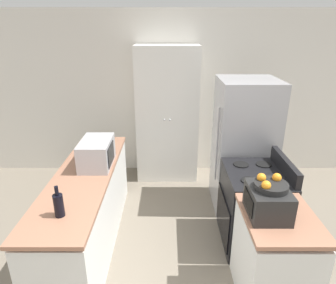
{
  "coord_description": "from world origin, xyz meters",
  "views": [
    {
      "loc": [
        -0.02,
        -1.61,
        2.36
      ],
      "look_at": [
        0.0,
        1.73,
        1.05
      ],
      "focal_mm": 32.0,
      "sensor_mm": 36.0,
      "label": 1
    }
  ],
  "objects_px": {
    "wine_bottle": "(57,205)",
    "pantry_cabinet": "(166,115)",
    "microwave": "(95,153)",
    "toaster_oven": "(266,201)",
    "stove": "(251,207)",
    "fruit_bowl": "(269,184)",
    "refrigerator": "(242,145)"
  },
  "relations": [
    {
      "from": "pantry_cabinet",
      "to": "toaster_oven",
      "type": "height_order",
      "value": "pantry_cabinet"
    },
    {
      "from": "stove",
      "to": "refrigerator",
      "type": "bearing_deg",
      "value": 86.74
    },
    {
      "from": "stove",
      "to": "microwave",
      "type": "height_order",
      "value": "microwave"
    },
    {
      "from": "microwave",
      "to": "toaster_oven",
      "type": "bearing_deg",
      "value": -30.35
    },
    {
      "from": "pantry_cabinet",
      "to": "toaster_oven",
      "type": "distance_m",
      "value": 2.53
    },
    {
      "from": "wine_bottle",
      "to": "toaster_oven",
      "type": "distance_m",
      "value": 1.71
    },
    {
      "from": "pantry_cabinet",
      "to": "wine_bottle",
      "type": "xyz_separation_m",
      "value": [
        -0.88,
        -2.41,
        -0.05
      ]
    },
    {
      "from": "stove",
      "to": "fruit_bowl",
      "type": "height_order",
      "value": "fruit_bowl"
    },
    {
      "from": "refrigerator",
      "to": "toaster_oven",
      "type": "relative_size",
      "value": 4.54
    },
    {
      "from": "stove",
      "to": "fruit_bowl",
      "type": "relative_size",
      "value": 3.84
    },
    {
      "from": "microwave",
      "to": "wine_bottle",
      "type": "bearing_deg",
      "value": -96.0
    },
    {
      "from": "pantry_cabinet",
      "to": "fruit_bowl",
      "type": "height_order",
      "value": "pantry_cabinet"
    },
    {
      "from": "wine_bottle",
      "to": "fruit_bowl",
      "type": "height_order",
      "value": "fruit_bowl"
    },
    {
      "from": "stove",
      "to": "wine_bottle",
      "type": "xyz_separation_m",
      "value": [
        -1.85,
        -0.77,
        0.54
      ]
    },
    {
      "from": "stove",
      "to": "fruit_bowl",
      "type": "xyz_separation_m",
      "value": [
        -0.13,
        -0.75,
        0.71
      ]
    },
    {
      "from": "refrigerator",
      "to": "microwave",
      "type": "height_order",
      "value": "refrigerator"
    },
    {
      "from": "wine_bottle",
      "to": "fruit_bowl",
      "type": "xyz_separation_m",
      "value": [
        1.72,
        0.03,
        0.17
      ]
    },
    {
      "from": "stove",
      "to": "toaster_oven",
      "type": "relative_size",
      "value": 2.73
    },
    {
      "from": "stove",
      "to": "toaster_oven",
      "type": "height_order",
      "value": "toaster_oven"
    },
    {
      "from": "fruit_bowl",
      "to": "stove",
      "type": "bearing_deg",
      "value": 80.05
    },
    {
      "from": "stove",
      "to": "refrigerator",
      "type": "height_order",
      "value": "refrigerator"
    },
    {
      "from": "wine_bottle",
      "to": "pantry_cabinet",
      "type": "bearing_deg",
      "value": 69.95
    },
    {
      "from": "refrigerator",
      "to": "fruit_bowl",
      "type": "relative_size",
      "value": 6.4
    },
    {
      "from": "stove",
      "to": "refrigerator",
      "type": "distance_m",
      "value": 0.92
    },
    {
      "from": "stove",
      "to": "microwave",
      "type": "bearing_deg",
      "value": 173.81
    },
    {
      "from": "wine_bottle",
      "to": "refrigerator",
      "type": "bearing_deg",
      "value": 40.01
    },
    {
      "from": "stove",
      "to": "microwave",
      "type": "relative_size",
      "value": 2.02
    },
    {
      "from": "stove",
      "to": "toaster_oven",
      "type": "bearing_deg",
      "value": -100.14
    },
    {
      "from": "pantry_cabinet",
      "to": "toaster_oven",
      "type": "relative_size",
      "value": 5.46
    },
    {
      "from": "microwave",
      "to": "toaster_oven",
      "type": "distance_m",
      "value": 1.87
    },
    {
      "from": "refrigerator",
      "to": "pantry_cabinet",
      "type": "bearing_deg",
      "value": 140.99
    },
    {
      "from": "fruit_bowl",
      "to": "wine_bottle",
      "type": "bearing_deg",
      "value": -179.14
    }
  ]
}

